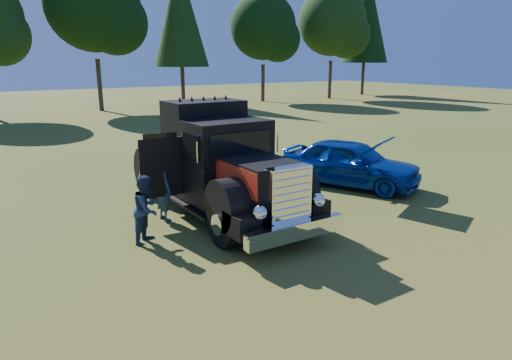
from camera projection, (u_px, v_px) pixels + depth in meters
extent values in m
plane|color=#305519|center=(268.00, 232.00, 11.16)|extent=(120.00, 120.00, 0.00)
cylinder|color=#2D2116|center=(100.00, 85.00, 37.04)|extent=(0.36, 0.36, 4.14)
sphere|color=black|center=(93.00, 4.00, 35.45)|extent=(7.36, 7.36, 7.36)
sphere|color=black|center=(115.00, 22.00, 35.79)|extent=(5.06, 5.06, 5.06)
cylinder|color=#2D2116|center=(183.00, 80.00, 42.43)|extent=(0.36, 0.36, 4.50)
cone|color=black|center=(180.00, 13.00, 40.92)|extent=(5.00, 5.00, 9.38)
cylinder|color=#2D2116|center=(263.00, 83.00, 45.54)|extent=(0.36, 0.36, 3.60)
sphere|color=black|center=(263.00, 26.00, 44.16)|extent=(6.40, 6.40, 6.40)
sphere|color=black|center=(278.00, 39.00, 44.45)|extent=(4.40, 4.40, 4.40)
cylinder|color=#2D2116|center=(330.00, 80.00, 48.91)|extent=(0.36, 0.36, 3.96)
sphere|color=black|center=(332.00, 21.00, 47.38)|extent=(7.04, 7.04, 7.04)
sphere|color=black|center=(347.00, 35.00, 47.70)|extent=(4.84, 4.84, 4.84)
cylinder|color=#2D2116|center=(363.00, 74.00, 54.10)|extent=(0.36, 0.36, 4.86)
cone|color=black|center=(366.00, 17.00, 52.48)|extent=(5.40, 5.40, 10.12)
cylinder|color=black|center=(224.00, 224.00, 10.14)|extent=(0.32, 1.10, 1.10)
cylinder|color=black|center=(299.00, 207.00, 11.25)|extent=(0.32, 1.10, 1.10)
cylinder|color=black|center=(148.00, 178.00, 14.03)|extent=(0.32, 1.10, 1.10)
cylinder|color=black|center=(209.00, 169.00, 15.14)|extent=(0.32, 1.10, 1.10)
cylinder|color=black|center=(158.00, 177.00, 14.20)|extent=(0.32, 1.10, 1.10)
cylinder|color=black|center=(200.00, 171.00, 14.96)|extent=(0.32, 1.10, 1.10)
cube|color=black|center=(212.00, 187.00, 12.78)|extent=(1.60, 6.40, 0.28)
cube|color=white|center=(296.00, 231.00, 9.68)|extent=(2.50, 0.22, 0.36)
cube|color=white|center=(288.00, 196.00, 9.75)|extent=(1.05, 0.30, 1.30)
cube|color=black|center=(261.00, 183.00, 10.58)|extent=(1.35, 1.80, 1.10)
cube|color=maroon|center=(235.00, 179.00, 10.17)|extent=(0.02, 1.80, 0.60)
cube|color=maroon|center=(285.00, 171.00, 10.90)|extent=(0.02, 1.80, 0.60)
cylinder|color=black|center=(228.00, 206.00, 10.09)|extent=(0.55, 1.24, 1.24)
cylinder|color=black|center=(296.00, 192.00, 11.09)|extent=(0.55, 1.24, 1.24)
sphere|color=white|center=(260.00, 213.00, 9.33)|extent=(0.32, 0.32, 0.32)
sphere|color=white|center=(318.00, 200.00, 10.15)|extent=(0.32, 0.32, 0.32)
cube|color=black|center=(228.00, 161.00, 11.78)|extent=(2.05, 1.30, 2.10)
cube|color=black|center=(241.00, 146.00, 11.10)|extent=(1.70, 0.05, 0.65)
cube|color=black|center=(205.00, 145.00, 12.78)|extent=(2.05, 1.30, 2.50)
cube|color=black|center=(182.00, 162.00, 14.32)|extent=(2.00, 2.00, 0.35)
cube|color=black|center=(161.00, 168.00, 11.46)|extent=(1.10, 0.15, 1.50)
cube|color=maroon|center=(161.00, 173.00, 11.54)|extent=(0.85, 0.09, 0.75)
imported|color=#0F07A1|center=(350.00, 163.00, 15.10)|extent=(3.53, 4.91, 1.55)
cube|color=#0F07A1|center=(372.00, 149.00, 13.28)|extent=(1.57, 1.38, 0.67)
imported|color=navy|center=(163.00, 189.00, 11.78)|extent=(0.46, 0.65, 1.67)
imported|color=#1A213C|center=(147.00, 209.00, 10.39)|extent=(0.96, 0.96, 1.57)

